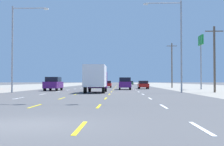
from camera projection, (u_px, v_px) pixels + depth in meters
name	position (u px, v px, depth m)	size (l,w,h in m)	color
ground_plane	(109.00, 87.00, 75.25)	(572.00, 572.00, 0.00)	#4C4C4F
lot_apron_left	(12.00, 87.00, 75.96)	(28.00, 440.00, 0.01)	gray
lot_apron_right	(208.00, 87.00, 74.53)	(28.00, 440.00, 0.01)	gray
lane_markings	(113.00, 85.00, 113.72)	(10.64, 227.60, 0.01)	white
signal_span_wire	(74.00, 19.00, 20.01)	(26.97, 0.53, 9.82)	brown
box_truck_center_turn_nearest	(96.00, 77.00, 35.92)	(2.40, 7.20, 3.23)	#4C196B
suv_far_left_near	(53.00, 84.00, 43.47)	(1.98, 4.90, 1.98)	#4C196B
suv_inner_right_mid	(125.00, 83.00, 49.09)	(1.98, 4.90, 1.98)	#4C196B
sedan_far_right_midfar	(143.00, 85.00, 53.92)	(1.80, 4.50, 1.46)	red
sedan_center_turn_far	(107.00, 84.00, 64.60)	(1.80, 4.50, 1.46)	red
sedan_inner_right_farther	(122.00, 83.00, 108.43)	(1.80, 4.50, 1.46)	red
suv_inner_left_farthest	(104.00, 82.00, 115.99)	(1.98, 4.90, 1.98)	black
sedan_far_right_distant_a	(131.00, 83.00, 121.49)	(1.80, 4.50, 1.46)	#235B2D
hatchback_far_left_distant_b	(99.00, 83.00, 135.76)	(1.72, 3.90, 1.54)	#4C196B
pole_sign_right_row_1	(201.00, 47.00, 50.08)	(0.24, 2.58, 9.05)	gray
streetlight_left_row_0	(16.00, 42.00, 36.17)	(4.46, 0.26, 10.47)	gray
streetlight_right_row_0	(178.00, 40.00, 35.62)	(4.57, 0.26, 10.97)	gray
utility_pole_right_row_0	(214.00, 58.00, 36.63)	(2.20, 0.26, 8.11)	brown
utility_pole_right_row_1	(172.00, 64.00, 63.53)	(2.20, 0.26, 9.47)	brown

